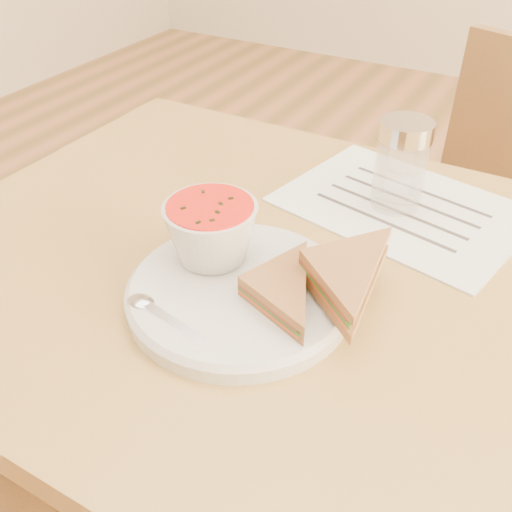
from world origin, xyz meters
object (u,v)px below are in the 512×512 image
Objects in this scene: chair_far at (459,293)px; soup_bowl at (211,234)px; plate at (239,293)px; condiment_shaker at (401,166)px; dining_table at (301,461)px.

chair_far is 8.26× the size of soup_bowl.
plate is at bearing -28.21° from soup_bowl.
dining_table is at bearing -99.46° from condiment_shaker.
condiment_shaker reaches higher than plate.
dining_table is 0.47m from chair_far.
chair_far is at bearing 65.49° from soup_bowl.
condiment_shaker reaches higher than soup_bowl.
plate is 0.07m from soup_bowl.
condiment_shaker is (0.09, 0.27, 0.05)m from plate.
chair_far is 0.67m from soup_bowl.
dining_table is at bearing 95.18° from chair_far.
condiment_shaker is (0.03, 0.19, 0.44)m from dining_table.
plate is at bearing -107.57° from condiment_shaker.
condiment_shaker is at bearing 60.51° from soup_bowl.
condiment_shaker reaches higher than dining_table.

